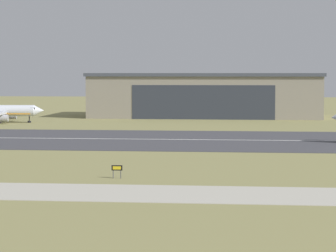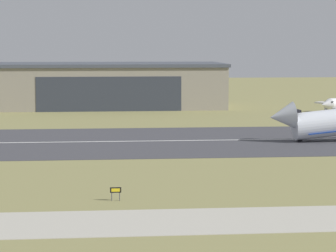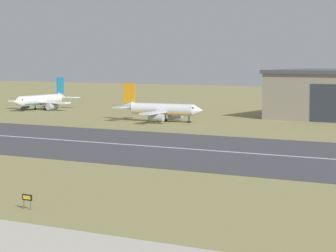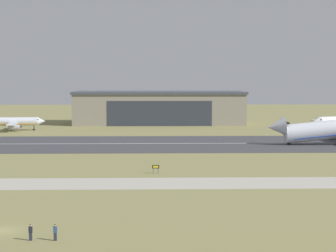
% 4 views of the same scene
% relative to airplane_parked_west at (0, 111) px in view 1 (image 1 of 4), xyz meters
% --- Properties ---
extents(runway_strip, '(377.09, 44.25, 0.06)m').
position_rel_airplane_parked_west_xyz_m(runway_strip, '(28.46, -45.10, -2.85)').
color(runway_strip, '#3D3D42').
rests_on(runway_strip, ground_plane).
extents(runway_centreline, '(339.38, 0.70, 0.01)m').
position_rel_airplane_parked_west_xyz_m(runway_centreline, '(28.46, -45.10, -2.81)').
color(runway_centreline, silver).
rests_on(runway_centreline, runway_strip).
extents(hangar_building, '(63.74, 29.42, 12.19)m').
position_rel_airplane_parked_west_xyz_m(hangar_building, '(48.77, 32.87, 3.23)').
color(hangar_building, gray).
rests_on(hangar_building, ground_plane).
extents(airplane_parked_west, '(21.89, 20.88, 9.03)m').
position_rel_airplane_parked_west_xyz_m(airplane_parked_west, '(0.00, 0.00, 0.00)').
color(airplane_parked_west, silver).
rests_on(airplane_parked_west, ground_plane).
extents(runway_sign, '(1.27, 0.13, 1.54)m').
position_rel_airplane_parked_west_xyz_m(runway_sign, '(46.30, -99.01, -1.76)').
color(runway_sign, '#4C4C51').
rests_on(runway_sign, ground_plane).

